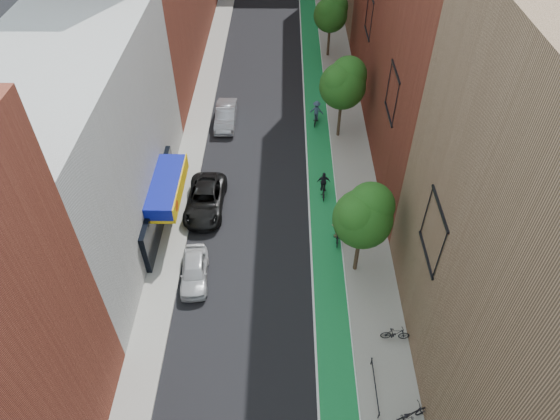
{
  "coord_description": "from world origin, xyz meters",
  "views": [
    {
      "loc": [
        1.25,
        -9.58,
        23.67
      ],
      "look_at": [
        1.01,
        13.68,
        1.5
      ],
      "focal_mm": 32.0,
      "sensor_mm": 36.0,
      "label": 1
    }
  ],
  "objects_px": {
    "cyclist_lane_mid": "(323,187)",
    "parked_car_white": "(194,271)",
    "parked_car_black": "(205,200)",
    "parked_car_silver": "(226,115)",
    "cyclist_lane_near": "(338,231)",
    "cyclist_lane_far": "(316,114)"
  },
  "relations": [
    {
      "from": "cyclist_lane_near",
      "to": "parked_car_white",
      "type": "bearing_deg",
      "value": 25.05
    },
    {
      "from": "cyclist_lane_far",
      "to": "parked_car_silver",
      "type": "bearing_deg",
      "value": 13.16
    },
    {
      "from": "parked_car_black",
      "to": "cyclist_lane_near",
      "type": "xyz_separation_m",
      "value": [
        8.81,
        -2.93,
        0.11
      ]
    },
    {
      "from": "cyclist_lane_mid",
      "to": "cyclist_lane_far",
      "type": "xyz_separation_m",
      "value": [
        -0.12,
        9.03,
        0.2
      ]
    },
    {
      "from": "parked_car_silver",
      "to": "parked_car_black",
      "type": "bearing_deg",
      "value": -92.73
    },
    {
      "from": "parked_car_black",
      "to": "cyclist_lane_mid",
      "type": "distance_m",
      "value": 8.27
    },
    {
      "from": "cyclist_lane_mid",
      "to": "parked_car_silver",
      "type": "bearing_deg",
      "value": -48.13
    },
    {
      "from": "parked_car_white",
      "to": "cyclist_lane_far",
      "type": "distance_m",
      "value": 18.46
    },
    {
      "from": "parked_car_silver",
      "to": "cyclist_lane_mid",
      "type": "relative_size",
      "value": 2.39
    },
    {
      "from": "parked_car_silver",
      "to": "cyclist_lane_mid",
      "type": "height_order",
      "value": "cyclist_lane_mid"
    },
    {
      "from": "parked_car_white",
      "to": "cyclist_lane_mid",
      "type": "height_order",
      "value": "cyclist_lane_mid"
    },
    {
      "from": "parked_car_black",
      "to": "parked_car_silver",
      "type": "height_order",
      "value": "parked_car_silver"
    },
    {
      "from": "cyclist_lane_near",
      "to": "cyclist_lane_far",
      "type": "bearing_deg",
      "value": -81.84
    },
    {
      "from": "parked_car_white",
      "to": "cyclist_lane_far",
      "type": "xyz_separation_m",
      "value": [
        7.94,
        16.66,
        0.24
      ]
    },
    {
      "from": "cyclist_lane_mid",
      "to": "parked_car_white",
      "type": "bearing_deg",
      "value": 44.72
    },
    {
      "from": "cyclist_lane_mid",
      "to": "cyclist_lane_far",
      "type": "height_order",
      "value": "cyclist_lane_far"
    },
    {
      "from": "cyclist_lane_near",
      "to": "cyclist_lane_far",
      "type": "relative_size",
      "value": 1.0
    },
    {
      "from": "parked_car_black",
      "to": "cyclist_lane_far",
      "type": "bearing_deg",
      "value": 53.51
    },
    {
      "from": "parked_car_silver",
      "to": "cyclist_lane_mid",
      "type": "bearing_deg",
      "value": -49.54
    },
    {
      "from": "parked_car_white",
      "to": "parked_car_silver",
      "type": "bearing_deg",
      "value": 83.73
    },
    {
      "from": "cyclist_lane_mid",
      "to": "cyclist_lane_far",
      "type": "distance_m",
      "value": 9.04
    },
    {
      "from": "parked_car_white",
      "to": "parked_car_black",
      "type": "relative_size",
      "value": 0.73
    }
  ]
}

